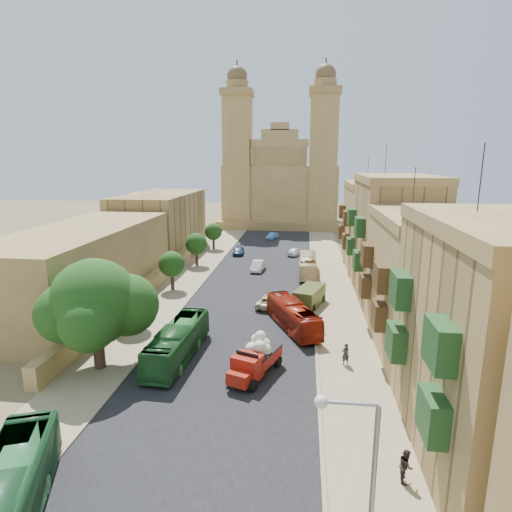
% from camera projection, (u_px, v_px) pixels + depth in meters
% --- Properties ---
extents(ground, '(260.00, 260.00, 0.00)m').
position_uv_depth(ground, '(211.00, 404.00, 27.76)').
color(ground, brown).
extents(road_surface, '(14.00, 140.00, 0.01)m').
position_uv_depth(road_surface, '(259.00, 279.00, 56.82)').
color(road_surface, black).
rests_on(road_surface, ground).
extents(sidewalk_east, '(5.00, 140.00, 0.01)m').
position_uv_depth(sidewalk_east, '(332.00, 281.00, 55.78)').
color(sidewalk_east, '#8D7D5C').
rests_on(sidewalk_east, ground).
extents(sidewalk_west, '(5.00, 140.00, 0.01)m').
position_uv_depth(sidewalk_west, '(190.00, 276.00, 57.86)').
color(sidewalk_west, '#8D7D5C').
rests_on(sidewalk_west, ground).
extents(kerb_east, '(0.25, 140.00, 0.12)m').
position_uv_depth(kerb_east, '(312.00, 280.00, 56.04)').
color(kerb_east, '#8D7D5C').
rests_on(kerb_east, ground).
extents(kerb_west, '(0.25, 140.00, 0.12)m').
position_uv_depth(kerb_west, '(208.00, 277.00, 57.58)').
color(kerb_west, '#8D7D5C').
rests_on(kerb_west, ground).
extents(townhouse_a, '(9.00, 14.00, 16.40)m').
position_uv_depth(townhouse_a, '(504.00, 344.00, 21.68)').
color(townhouse_a, '#A17F49').
rests_on(townhouse_a, ground).
extents(townhouse_b, '(9.00, 14.00, 14.90)m').
position_uv_depth(townhouse_b, '(427.00, 281.00, 35.41)').
color(townhouse_b, olive).
rests_on(townhouse_b, ground).
extents(townhouse_c, '(9.00, 14.00, 17.40)m').
position_uv_depth(townhouse_c, '(394.00, 237.00, 48.69)').
color(townhouse_c, '#A17F49').
rests_on(townhouse_c, ground).
extents(townhouse_d, '(9.00, 14.00, 15.90)m').
position_uv_depth(townhouse_d, '(374.00, 225.00, 62.42)').
color(townhouse_d, olive).
rests_on(townhouse_d, ground).
extents(west_wall, '(1.00, 40.00, 1.80)m').
position_uv_depth(west_wall, '(140.00, 292.00, 48.31)').
color(west_wall, olive).
rests_on(west_wall, ground).
extents(west_building_low, '(10.00, 28.00, 8.40)m').
position_uv_depth(west_building_low, '(83.00, 266.00, 46.24)').
color(west_building_low, olive).
rests_on(west_building_low, ground).
extents(west_building_mid, '(10.00, 22.00, 10.00)m').
position_uv_depth(west_building_mid, '(161.00, 224.00, 71.25)').
color(west_building_mid, '#A17F49').
rests_on(west_building_mid, ground).
extents(church, '(28.00, 22.50, 36.30)m').
position_uv_depth(church, '(281.00, 185.00, 101.80)').
color(church, olive).
rests_on(church, ground).
extents(ficus_tree, '(8.51, 7.83, 8.51)m').
position_uv_depth(ficus_tree, '(96.00, 305.00, 31.55)').
color(ficus_tree, '#37261B').
rests_on(ficus_tree, ground).
extents(street_tree_a, '(3.13, 3.13, 4.81)m').
position_uv_depth(street_tree_a, '(132.00, 295.00, 39.77)').
color(street_tree_a, '#37261B').
rests_on(street_tree_a, ground).
extents(street_tree_b, '(3.11, 3.11, 4.78)m').
position_uv_depth(street_tree_b, '(172.00, 264.00, 51.39)').
color(street_tree_b, '#37261B').
rests_on(street_tree_b, ground).
extents(street_tree_c, '(3.19, 3.19, 4.91)m').
position_uv_depth(street_tree_c, '(196.00, 244.00, 63.00)').
color(street_tree_c, '#37261B').
rests_on(street_tree_c, ground).
extents(street_tree_d, '(3.01, 3.01, 4.63)m').
position_uv_depth(street_tree_d, '(213.00, 232.00, 74.67)').
color(street_tree_d, '#37261B').
rests_on(street_tree_d, ground).
extents(streetlamp, '(2.11, 0.44, 8.22)m').
position_uv_depth(streetlamp, '(359.00, 480.00, 14.13)').
color(streetlamp, gray).
rests_on(streetlamp, ground).
extents(red_truck, '(3.80, 5.74, 3.18)m').
position_uv_depth(red_truck, '(255.00, 358.00, 31.18)').
color(red_truck, '#98180B').
rests_on(red_truck, ground).
extents(olive_pickup, '(3.65, 5.37, 2.04)m').
position_uv_depth(olive_pickup, '(309.00, 297.00, 46.20)').
color(olive_pickup, '#3C481B').
rests_on(olive_pickup, ground).
extents(bus_green_south, '(5.87, 10.63, 2.90)m').
position_uv_depth(bus_green_south, '(4.00, 504.00, 17.93)').
color(bus_green_south, '#215D30').
rests_on(bus_green_south, ground).
extents(bus_green_north, '(2.88, 10.14, 2.79)m').
position_uv_depth(bus_green_north, '(178.00, 342.00, 33.87)').
color(bus_green_north, '#205B25').
rests_on(bus_green_north, ground).
extents(bus_red_east, '(5.63, 9.21, 2.54)m').
position_uv_depth(bus_red_east, '(293.00, 316.00, 39.92)').
color(bus_red_east, maroon).
rests_on(bus_red_east, ground).
extents(bus_cream_east, '(2.31, 9.73, 2.71)m').
position_uv_depth(bus_cream_east, '(308.00, 265.00, 58.46)').
color(bus_cream_east, beige).
rests_on(bus_cream_east, ground).
extents(car_blue_a, '(1.94, 4.22, 1.40)m').
position_uv_depth(car_blue_a, '(196.00, 328.00, 38.43)').
color(car_blue_a, '#4B80C5').
rests_on(car_blue_a, ground).
extents(car_white_a, '(1.83, 4.44, 1.43)m').
position_uv_depth(car_white_a, '(258.00, 266.00, 60.67)').
color(car_white_a, silver).
rests_on(car_white_a, ground).
extents(car_cream, '(3.03, 4.89, 1.26)m').
position_uv_depth(car_cream, '(270.00, 301.00, 46.02)').
color(car_cream, '#BCB787').
rests_on(car_cream, ground).
extents(car_dkblue, '(2.07, 4.43, 1.25)m').
position_uv_depth(car_dkblue, '(238.00, 251.00, 70.94)').
color(car_dkblue, navy).
rests_on(car_dkblue, ground).
extents(car_white_b, '(2.96, 4.06, 1.29)m').
position_uv_depth(car_white_b, '(295.00, 252.00, 70.33)').
color(car_white_b, white).
rests_on(car_white_b, ground).
extents(car_blue_b, '(2.41, 3.87, 1.20)m').
position_uv_depth(car_blue_b, '(272.00, 236.00, 84.82)').
color(car_blue_b, '#5185C2').
rests_on(car_blue_b, ground).
extents(pedestrian_a, '(0.76, 0.65, 1.76)m').
position_uv_depth(pedestrian_a, '(345.00, 354.00, 32.94)').
color(pedestrian_a, '#272428').
rests_on(pedestrian_a, ground).
extents(pedestrian_b, '(0.75, 0.91, 1.72)m').
position_uv_depth(pedestrian_b, '(406.00, 465.00, 21.00)').
color(pedestrian_b, black).
rests_on(pedestrian_b, ground).
extents(pedestrian_c, '(0.59, 0.93, 1.48)m').
position_uv_depth(pedestrian_c, '(321.00, 324.00, 39.22)').
color(pedestrian_c, '#37383E').
rests_on(pedestrian_c, ground).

